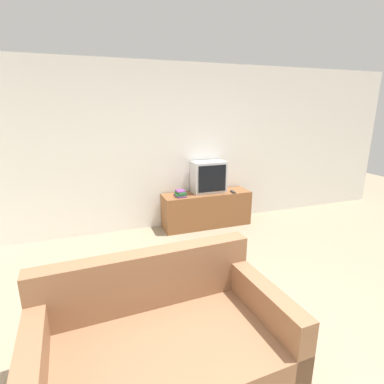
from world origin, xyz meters
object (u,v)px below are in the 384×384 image
television (209,177)px  couch (162,349)px  tv_stand (206,209)px  book_stack (180,194)px  remote_on_stand (233,192)px

television → couch: (-1.51, -2.74, -0.55)m
tv_stand → book_stack: size_ratio=6.60×
television → couch: bearing=-118.8°
remote_on_stand → book_stack: bearing=175.0°
television → book_stack: television is taller
tv_stand → remote_on_stand: (0.42, -0.12, 0.30)m
book_stack → remote_on_stand: book_stack is taller
remote_on_stand → television: bearing=153.2°
couch → book_stack: (0.98, 2.64, 0.34)m
tv_stand → book_stack: bearing=-174.4°
book_stack → remote_on_stand: 0.89m
tv_stand → remote_on_stand: size_ratio=9.56×
book_stack → remote_on_stand: (0.89, -0.08, -0.03)m
couch → remote_on_stand: 3.18m
tv_stand → remote_on_stand: 0.53m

